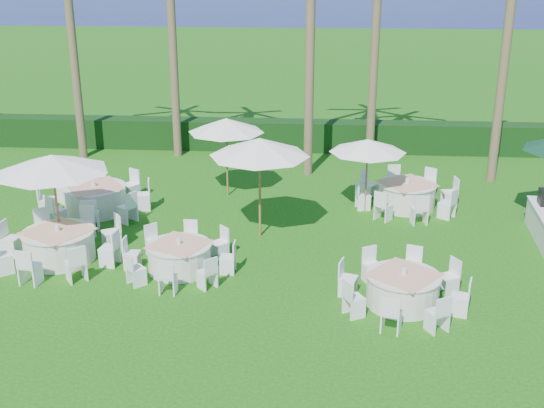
{
  "coord_description": "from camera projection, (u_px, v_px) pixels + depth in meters",
  "views": [
    {
      "loc": [
        2.16,
        -15.03,
        7.63
      ],
      "look_at": [
        0.93,
        2.02,
        1.3
      ],
      "focal_mm": 45.0,
      "sensor_mm": 36.0,
      "label": 1
    }
  ],
  "objects": [
    {
      "name": "umbrella_d",
      "position": [
        368.0,
        146.0,
        20.64
      ],
      "size": [
        2.35,
        2.35,
        2.32
      ],
      "color": "brown",
      "rests_on": "ground"
    },
    {
      "name": "banquet_table_d",
      "position": [
        95.0,
        198.0,
        21.16
      ],
      "size": [
        3.4,
        3.4,
        1.02
      ],
      "color": "silver",
      "rests_on": "ground"
    },
    {
      "name": "palm_b",
      "position": [
        172.0,
        26.0,
        25.48
      ],
      "size": [
        4.22,
        4.38,
        9.15
      ],
      "color": "brown",
      "rests_on": "ground"
    },
    {
      "name": "palm_e",
      "position": [
        508.0,
        29.0,
        22.37
      ],
      "size": [
        4.37,
        4.24,
        9.61
      ],
      "color": "brown",
      "rests_on": "ground"
    },
    {
      "name": "umbrella_a",
      "position": [
        52.0,
        163.0,
        17.76
      ],
      "size": [
        2.94,
        2.94,
        2.69
      ],
      "color": "brown",
      "rests_on": "ground"
    },
    {
      "name": "palm_a",
      "position": [
        70.0,
        14.0,
        25.13
      ],
      "size": [
        4.36,
        4.26,
        10.01
      ],
      "color": "brown",
      "rests_on": "ground"
    },
    {
      "name": "umbrella_b",
      "position": [
        259.0,
        147.0,
        18.59
      ],
      "size": [
        2.79,
        2.79,
        2.89
      ],
      "color": "brown",
      "rests_on": "ground"
    },
    {
      "name": "umbrella_c",
      "position": [
        226.0,
        125.0,
        21.93
      ],
      "size": [
        2.48,
        2.48,
        2.62
      ],
      "color": "brown",
      "rests_on": "ground"
    },
    {
      "name": "hedge",
      "position": [
        267.0,
        135.0,
        27.87
      ],
      "size": [
        34.0,
        1.0,
        1.2
      ],
      "primitive_type": "cube",
      "color": "black",
      "rests_on": "ground"
    },
    {
      "name": "ocean",
      "position": [
        310.0,
        1.0,
        112.25
      ],
      "size": [
        260.0,
        260.0,
        0.0
      ],
      "primitive_type": "plane",
      "color": "#060B42",
      "rests_on": "ground"
    },
    {
      "name": "palm_d",
      "position": [
        376.0,
        30.0,
        25.08
      ],
      "size": [
        4.4,
        3.96,
        8.94
      ],
      "color": "brown",
      "rests_on": "ground"
    },
    {
      "name": "banquet_table_a",
      "position": [
        59.0,
        245.0,
        17.84
      ],
      "size": [
        3.31,
        3.31,
        0.99
      ],
      "color": "silver",
      "rests_on": "ground"
    },
    {
      "name": "banquet_table_b",
      "position": [
        180.0,
        257.0,
        17.27
      ],
      "size": [
        2.87,
        2.87,
        0.88
      ],
      "color": "silver",
      "rests_on": "ground"
    },
    {
      "name": "banquet_table_c",
      "position": [
        403.0,
        289.0,
        15.6
      ],
      "size": [
        2.96,
        2.96,
        0.91
      ],
      "color": "silver",
      "rests_on": "ground"
    },
    {
      "name": "ground",
      "position": [
        229.0,
        280.0,
        16.85
      ],
      "size": [
        120.0,
        120.0,
        0.0
      ],
      "primitive_type": "plane",
      "color": "#144F0D",
      "rests_on": "ground"
    },
    {
      "name": "banquet_table_f",
      "position": [
        406.0,
        195.0,
        21.53
      ],
      "size": [
        3.25,
        3.25,
        0.98
      ],
      "color": "silver",
      "rests_on": "ground"
    }
  ]
}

